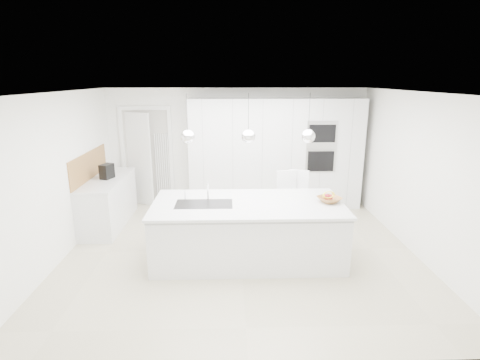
{
  "coord_description": "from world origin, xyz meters",
  "views": [
    {
      "loc": [
        -0.17,
        -5.54,
        2.7
      ],
      "look_at": [
        0.0,
        0.3,
        1.1
      ],
      "focal_mm": 28.0,
      "sensor_mm": 36.0,
      "label": 1
    }
  ],
  "objects_px": {
    "island_base": "(248,233)",
    "bar_stool_right": "(299,203)",
    "fruit_bowl": "(329,200)",
    "espresso_machine": "(107,171)",
    "bar_stool_left": "(287,204)"
  },
  "relations": [
    {
      "from": "island_base",
      "to": "bar_stool_right",
      "type": "relative_size",
      "value": 2.5
    },
    {
      "from": "fruit_bowl",
      "to": "espresso_machine",
      "type": "bearing_deg",
      "value": 158.48
    },
    {
      "from": "bar_stool_left",
      "to": "bar_stool_right",
      "type": "xyz_separation_m",
      "value": [
        0.23,
        0.06,
        -0.0
      ]
    },
    {
      "from": "espresso_machine",
      "to": "bar_stool_left",
      "type": "xyz_separation_m",
      "value": [
        3.26,
        -0.6,
        -0.47
      ]
    },
    {
      "from": "island_base",
      "to": "espresso_machine",
      "type": "xyz_separation_m",
      "value": [
        -2.53,
        1.51,
        0.61
      ]
    },
    {
      "from": "island_base",
      "to": "fruit_bowl",
      "type": "bearing_deg",
      "value": 1.51
    },
    {
      "from": "island_base",
      "to": "bar_stool_left",
      "type": "distance_m",
      "value": 1.18
    },
    {
      "from": "fruit_bowl",
      "to": "bar_stool_left",
      "type": "bearing_deg",
      "value": 119.14
    },
    {
      "from": "island_base",
      "to": "fruit_bowl",
      "type": "xyz_separation_m",
      "value": [
        1.22,
        0.03,
        0.51
      ]
    },
    {
      "from": "bar_stool_right",
      "to": "espresso_machine",
      "type": "bearing_deg",
      "value": -167.02
    },
    {
      "from": "fruit_bowl",
      "to": "espresso_machine",
      "type": "height_order",
      "value": "espresso_machine"
    },
    {
      "from": "fruit_bowl",
      "to": "espresso_machine",
      "type": "xyz_separation_m",
      "value": [
        -3.75,
        1.48,
        0.09
      ]
    },
    {
      "from": "island_base",
      "to": "espresso_machine",
      "type": "height_order",
      "value": "espresso_machine"
    },
    {
      "from": "bar_stool_right",
      "to": "fruit_bowl",
      "type": "bearing_deg",
      "value": -53.13
    },
    {
      "from": "bar_stool_left",
      "to": "island_base",
      "type": "bearing_deg",
      "value": -140.12
    }
  ]
}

